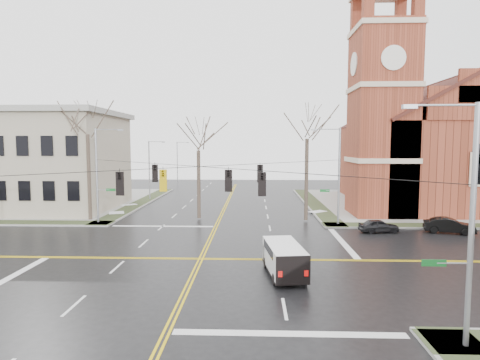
{
  "coord_description": "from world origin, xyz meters",
  "views": [
    {
      "loc": [
        3.57,
        -26.17,
        7.67
      ],
      "look_at": [
        2.41,
        6.0,
        4.78
      ],
      "focal_mm": 30.0,
      "sensor_mm": 36.0,
      "label": 1
    }
  ],
  "objects_px": {
    "signal_pole_nw": "(99,173)",
    "streetlight_north_a": "(150,168)",
    "signal_pole_se": "(467,219)",
    "parked_car_a": "(379,226)",
    "streetlight_north_b": "(178,161)",
    "tree_nw_far": "(87,129)",
    "signal_pole_ne": "(337,173)",
    "cargo_van": "(283,256)",
    "tree_ne": "(307,133)",
    "parked_car_b": "(449,226)",
    "church": "(424,138)",
    "tree_nw_near": "(198,146)"
  },
  "relations": [
    {
      "from": "signal_pole_se",
      "to": "tree_nw_far",
      "type": "relative_size",
      "value": 0.71
    },
    {
      "from": "church",
      "to": "streetlight_north_a",
      "type": "distance_m",
      "value": 35.78
    },
    {
      "from": "church",
      "to": "tree_nw_far",
      "type": "height_order",
      "value": "church"
    },
    {
      "from": "signal_pole_ne",
      "to": "signal_pole_nw",
      "type": "bearing_deg",
      "value": 180.0
    },
    {
      "from": "streetlight_north_b",
      "to": "parked_car_a",
      "type": "bearing_deg",
      "value": -57.53
    },
    {
      "from": "parked_car_a",
      "to": "tree_ne",
      "type": "relative_size",
      "value": 0.28
    },
    {
      "from": "church",
      "to": "signal_pole_nw",
      "type": "bearing_deg",
      "value": -159.79
    },
    {
      "from": "tree_nw_far",
      "to": "signal_pole_ne",
      "type": "bearing_deg",
      "value": -3.3
    },
    {
      "from": "church",
      "to": "streetlight_north_b",
      "type": "distance_m",
      "value": 42.53
    },
    {
      "from": "signal_pole_nw",
      "to": "tree_ne",
      "type": "height_order",
      "value": "tree_ne"
    },
    {
      "from": "signal_pole_se",
      "to": "parked_car_b",
      "type": "height_order",
      "value": "signal_pole_se"
    },
    {
      "from": "streetlight_north_b",
      "to": "parked_car_b",
      "type": "height_order",
      "value": "streetlight_north_b"
    },
    {
      "from": "streetlight_north_b",
      "to": "tree_ne",
      "type": "xyz_separation_m",
      "value": [
        19.37,
        -34.59,
        4.26
      ]
    },
    {
      "from": "streetlight_north_b",
      "to": "tree_nw_far",
      "type": "relative_size",
      "value": 0.63
    },
    {
      "from": "tree_nw_far",
      "to": "tree_nw_near",
      "type": "height_order",
      "value": "tree_nw_far"
    },
    {
      "from": "streetlight_north_a",
      "to": "cargo_van",
      "type": "bearing_deg",
      "value": -62.79
    },
    {
      "from": "cargo_van",
      "to": "tree_ne",
      "type": "bearing_deg",
      "value": 70.87
    },
    {
      "from": "parked_car_b",
      "to": "tree_nw_far",
      "type": "distance_m",
      "value": 34.58
    },
    {
      "from": "signal_pole_nw",
      "to": "tree_ne",
      "type": "bearing_deg",
      "value": 5.44
    },
    {
      "from": "signal_pole_nw",
      "to": "tree_nw_far",
      "type": "bearing_deg",
      "value": 137.73
    },
    {
      "from": "cargo_van",
      "to": "tree_ne",
      "type": "xyz_separation_m",
      "value": [
        3.42,
        16.42,
        7.65
      ]
    },
    {
      "from": "church",
      "to": "signal_pole_ne",
      "type": "relative_size",
      "value": 3.06
    },
    {
      "from": "signal_pole_se",
      "to": "tree_ne",
      "type": "xyz_separation_m",
      "value": [
        -2.61,
        24.91,
        3.78
      ]
    },
    {
      "from": "signal_pole_nw",
      "to": "tree_ne",
      "type": "xyz_separation_m",
      "value": [
        20.03,
        1.91,
        3.78
      ]
    },
    {
      "from": "signal_pole_ne",
      "to": "streetlight_north_b",
      "type": "relative_size",
      "value": 1.12
    },
    {
      "from": "tree_nw_near",
      "to": "tree_ne",
      "type": "distance_m",
      "value": 10.87
    },
    {
      "from": "streetlight_north_a",
      "to": "tree_nw_near",
      "type": "bearing_deg",
      "value": -58.37
    },
    {
      "from": "signal_pole_ne",
      "to": "parked_car_a",
      "type": "relative_size",
      "value": 2.64
    },
    {
      "from": "parked_car_b",
      "to": "tree_ne",
      "type": "height_order",
      "value": "tree_ne"
    },
    {
      "from": "signal_pole_ne",
      "to": "tree_nw_near",
      "type": "distance_m",
      "value": 13.87
    },
    {
      "from": "signal_pole_nw",
      "to": "parked_car_a",
      "type": "xyz_separation_m",
      "value": [
        25.73,
        -2.9,
        -4.37
      ]
    },
    {
      "from": "cargo_van",
      "to": "streetlight_north_a",
      "type": "bearing_deg",
      "value": 109.84
    },
    {
      "from": "signal_pole_ne",
      "to": "cargo_van",
      "type": "relative_size",
      "value": 1.8
    },
    {
      "from": "church",
      "to": "signal_pole_nw",
      "type": "relative_size",
      "value": 3.06
    },
    {
      "from": "signal_pole_nw",
      "to": "streetlight_north_a",
      "type": "xyz_separation_m",
      "value": [
        0.67,
        16.5,
        -0.48
      ]
    },
    {
      "from": "church",
      "to": "parked_car_a",
      "type": "bearing_deg",
      "value": -122.61
    },
    {
      "from": "cargo_van",
      "to": "parked_car_b",
      "type": "height_order",
      "value": "cargo_van"
    },
    {
      "from": "parked_car_b",
      "to": "streetlight_north_b",
      "type": "bearing_deg",
      "value": 54.96
    },
    {
      "from": "parked_car_a",
      "to": "parked_car_b",
      "type": "bearing_deg",
      "value": -97.88
    },
    {
      "from": "tree_nw_far",
      "to": "church",
      "type": "bearing_deg",
      "value": 17.54
    },
    {
      "from": "signal_pole_se",
      "to": "parked_car_a",
      "type": "height_order",
      "value": "signal_pole_se"
    },
    {
      "from": "tree_nw_far",
      "to": "tree_nw_near",
      "type": "xyz_separation_m",
      "value": [
        10.79,
        1.17,
        -1.71
      ]
    },
    {
      "from": "streetlight_north_b",
      "to": "parked_car_b",
      "type": "distance_m",
      "value": 50.38
    },
    {
      "from": "parked_car_b",
      "to": "church",
      "type": "bearing_deg",
      "value": 1.73
    },
    {
      "from": "streetlight_north_a",
      "to": "signal_pole_se",
      "type": "bearing_deg",
      "value": -60.91
    },
    {
      "from": "streetlight_north_a",
      "to": "tree_nw_far",
      "type": "bearing_deg",
      "value": -98.29
    },
    {
      "from": "cargo_van",
      "to": "tree_ne",
      "type": "height_order",
      "value": "tree_ne"
    },
    {
      "from": "tree_nw_near",
      "to": "tree_ne",
      "type": "xyz_separation_m",
      "value": [
        10.78,
        -0.66,
        1.25
      ]
    },
    {
      "from": "signal_pole_nw",
      "to": "tree_nw_far",
      "type": "distance_m",
      "value": 4.72
    },
    {
      "from": "church",
      "to": "signal_pole_nw",
      "type": "xyz_separation_m",
      "value": [
        -36.09,
        -13.28,
        -3.48
      ]
    }
  ]
}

